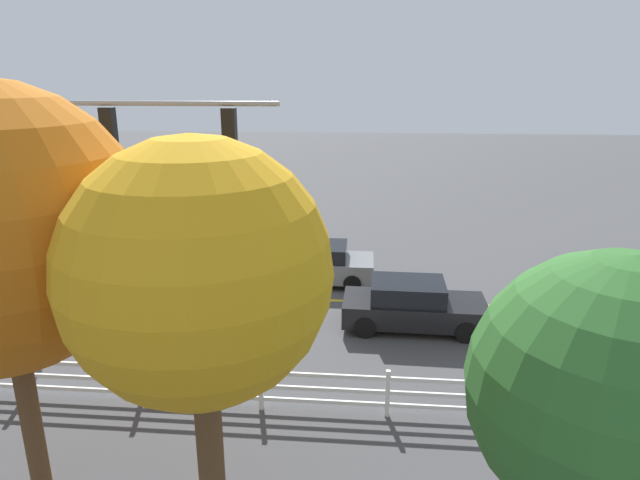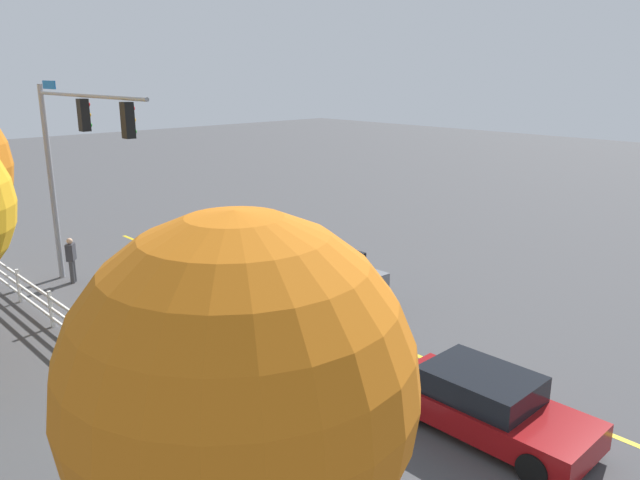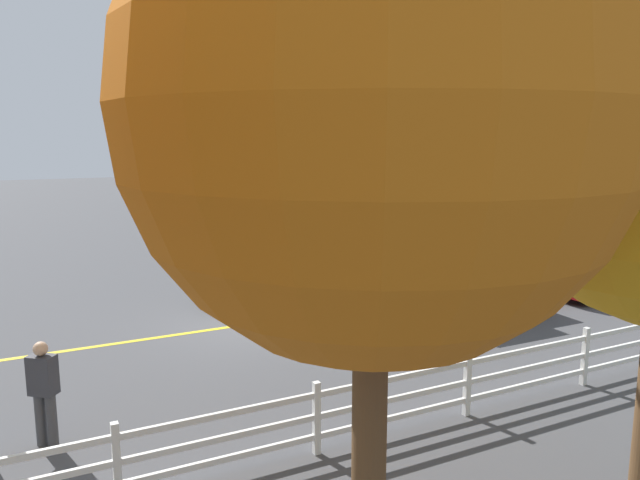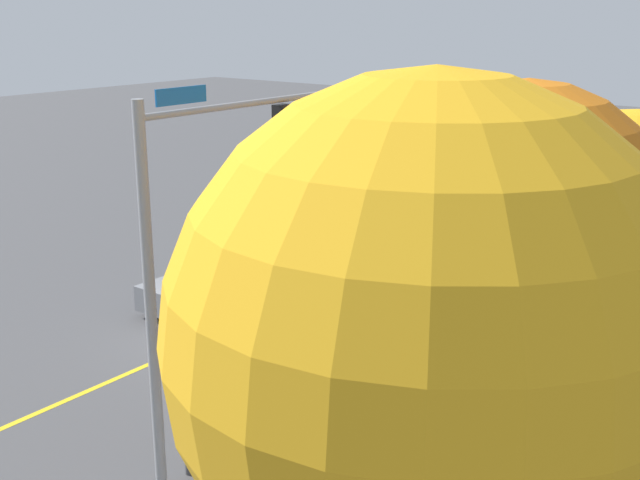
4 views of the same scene
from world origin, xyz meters
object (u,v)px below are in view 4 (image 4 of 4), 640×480
at_px(tree_0, 627,215).
at_px(tree_3, 519,228).
at_px(tree_2, 426,337).
at_px(pedestrian, 193,429).
at_px(car_2, 218,279).
at_px(car_0, 468,236).
at_px(car_1, 383,273).

distance_m(tree_0, tree_3, 3.61).
bearing_deg(tree_2, pedestrian, -115.02).
bearing_deg(car_2, car_0, 157.83).
xyz_separation_m(car_0, tree_2, (18.86, 9.17, 4.89)).
height_order(car_2, pedestrian, pedestrian).
height_order(car_0, pedestrian, pedestrian).
bearing_deg(pedestrian, tree_0, 88.42).
xyz_separation_m(car_0, car_1, (5.45, -0.02, 0.06)).
distance_m(pedestrian, tree_0, 9.24).
distance_m(car_0, car_2, 9.60).
bearing_deg(tree_2, car_0, -154.06).
bearing_deg(tree_3, car_2, -109.92).
distance_m(car_0, tree_3, 15.50).
distance_m(car_0, tree_2, 21.53).
relative_size(car_0, car_2, 0.95).
xyz_separation_m(car_0, pedestrian, (15.76, 2.54, 0.26)).
distance_m(car_1, car_2, 4.98).
bearing_deg(car_0, pedestrian, -171.52).
height_order(car_2, tree_3, tree_3).
relative_size(pedestrian, tree_3, 0.23).
bearing_deg(car_1, pedestrian, -164.81).
relative_size(pedestrian, tree_0, 0.25).
bearing_deg(car_0, tree_3, -150.75).
relative_size(car_2, tree_2, 0.58).
height_order(car_0, tree_3, tree_3).
xyz_separation_m(car_2, tree_3, (4.00, 11.04, 4.30)).
height_order(car_2, tree_0, tree_0).
height_order(car_2, tree_2, tree_2).
xyz_separation_m(car_2, tree_2, (9.96, 12.79, 4.85)).
xyz_separation_m(car_2, pedestrian, (6.87, 6.15, 0.21)).
bearing_deg(pedestrian, car_2, 171.27).
bearing_deg(tree_2, tree_0, -173.53).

